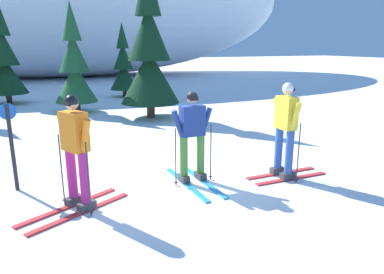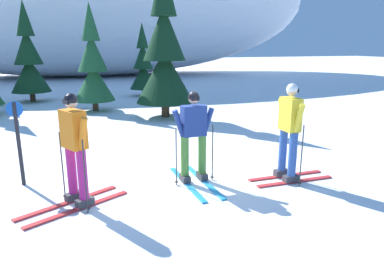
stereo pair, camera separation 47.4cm
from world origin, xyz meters
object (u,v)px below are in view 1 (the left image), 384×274
(skier_yellow_jacket, at_px, (286,129))
(trail_marker_post, at_px, (11,142))
(skier_orange_jacket, at_px, (75,151))
(pine_tree_center_right, at_px, (74,67))
(pine_tree_center, at_px, (4,61))
(pine_tree_right, at_px, (149,54))
(skier_navy_jacket, at_px, (192,136))
(pine_tree_far_right, at_px, (123,66))

(skier_yellow_jacket, relative_size, trail_marker_post, 1.18)
(skier_orange_jacket, distance_m, pine_tree_center_right, 8.68)
(pine_tree_center_right, distance_m, trail_marker_post, 7.66)
(skier_yellow_jacket, bearing_deg, pine_tree_center, 114.30)
(pine_tree_right, xyz_separation_m, trail_marker_post, (-4.10, -5.35, -1.32))
(pine_tree_center_right, height_order, trail_marker_post, pine_tree_center_right)
(pine_tree_right, bearing_deg, skier_orange_jacket, -115.71)
(pine_tree_center_right, bearing_deg, skier_orange_jacket, -95.80)
(trail_marker_post, bearing_deg, skier_navy_jacket, -15.97)
(skier_navy_jacket, distance_m, pine_tree_center, 12.20)
(skier_yellow_jacket, distance_m, pine_tree_center_right, 9.25)
(pine_tree_center, relative_size, pine_tree_center_right, 1.09)
(skier_orange_jacket, bearing_deg, pine_tree_far_right, 73.93)
(skier_yellow_jacket, height_order, pine_tree_right, pine_tree_right)
(pine_tree_far_right, bearing_deg, pine_tree_right, -93.44)
(skier_navy_jacket, relative_size, pine_tree_right, 0.34)
(skier_yellow_jacket, distance_m, skier_orange_jacket, 3.80)
(pine_tree_center, bearing_deg, pine_tree_right, -48.04)
(skier_orange_jacket, distance_m, trail_marker_post, 1.54)
(pine_tree_far_right, bearing_deg, skier_yellow_jacket, -88.62)
(skier_orange_jacket, xyz_separation_m, pine_tree_right, (3.16, 6.57, 1.25))
(skier_navy_jacket, distance_m, pine_tree_far_right, 11.89)
(skier_navy_jacket, height_order, pine_tree_right, pine_tree_right)
(pine_tree_center, bearing_deg, skier_navy_jacket, -72.10)
(trail_marker_post, bearing_deg, pine_tree_right, 52.53)
(skier_yellow_jacket, height_order, pine_tree_far_right, pine_tree_far_right)
(skier_yellow_jacket, bearing_deg, trail_marker_post, 164.04)
(skier_yellow_jacket, height_order, skier_navy_jacket, skier_yellow_jacket)
(skier_orange_jacket, distance_m, skier_navy_jacket, 2.11)
(skier_navy_jacket, bearing_deg, skier_yellow_jacket, -15.94)
(skier_navy_jacket, bearing_deg, trail_marker_post, 164.03)
(skier_orange_jacket, height_order, skier_navy_jacket, skier_orange_jacket)
(skier_navy_jacket, height_order, trail_marker_post, skier_navy_jacket)
(skier_navy_jacket, relative_size, trail_marker_post, 1.14)
(skier_navy_jacket, relative_size, pine_tree_center, 0.41)
(pine_tree_right, height_order, trail_marker_post, pine_tree_right)
(skier_navy_jacket, xyz_separation_m, pine_tree_center_right, (-1.21, 8.26, 0.79))
(pine_tree_center, distance_m, pine_tree_center_right, 4.17)
(skier_yellow_jacket, distance_m, pine_tree_right, 6.85)
(pine_tree_center, relative_size, pine_tree_far_right, 1.23)
(skier_yellow_jacket, height_order, pine_tree_center, pine_tree_center)
(pine_tree_center_right, xyz_separation_m, pine_tree_far_right, (2.62, 3.53, -0.20))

